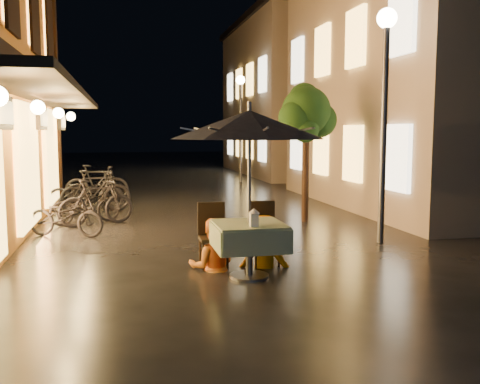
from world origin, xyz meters
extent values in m
plane|color=black|center=(0.00, 0.00, 0.00)|extent=(90.00, 90.00, 0.00)
cube|color=black|center=(-3.47, 4.00, 3.30)|extent=(0.12, 11.00, 0.35)
cube|color=black|center=(-2.90, 4.00, 2.75)|extent=(1.20, 10.50, 0.12)
cube|color=#FFBF50|center=(-3.44, 5.50, 4.60)|extent=(0.10, 0.90, 1.50)
cube|color=#FFBF50|center=(-3.44, 8.00, 4.60)|extent=(0.10, 0.90, 1.50)
cube|color=#FFBF50|center=(-3.44, 4.00, 1.40)|extent=(0.10, 2.20, 2.40)
cube|color=#FFBF50|center=(-3.44, 7.50, 1.40)|extent=(0.10, 2.20, 2.40)
cube|color=gray|center=(7.50, 6.50, 3.25)|extent=(7.00, 9.00, 6.50)
cube|color=#FFBF50|center=(3.95, 3.20, 1.50)|extent=(0.10, 1.00, 1.40)
cube|color=#FFBF50|center=(3.95, 3.20, 4.30)|extent=(0.10, 1.00, 1.40)
cube|color=#FFBF50|center=(3.95, 5.40, 1.50)|extent=(0.10, 1.00, 1.40)
cube|color=#FFBF50|center=(3.95, 5.40, 4.30)|extent=(0.10, 1.00, 1.40)
cube|color=#FFBF50|center=(3.95, 7.60, 1.50)|extent=(0.10, 1.00, 1.40)
cube|color=#FFBF50|center=(3.95, 7.60, 4.30)|extent=(0.10, 1.00, 1.40)
cube|color=#FFBF50|center=(3.95, 9.80, 1.50)|extent=(0.10, 1.00, 1.40)
cube|color=#FFBF50|center=(3.95, 9.80, 4.30)|extent=(0.10, 1.00, 1.40)
cube|color=gray|center=(7.50, 18.00, 3.50)|extent=(7.00, 10.00, 7.00)
cube|color=black|center=(7.50, 18.00, 7.15)|extent=(7.30, 10.30, 0.30)
cube|color=#FFBF50|center=(3.95, 14.20, 1.50)|extent=(0.10, 1.00, 1.40)
cube|color=#FFBF50|center=(3.95, 14.20, 4.30)|extent=(0.10, 1.00, 1.40)
cube|color=#FFBF50|center=(3.95, 16.40, 1.50)|extent=(0.10, 1.00, 1.40)
cube|color=#FFBF50|center=(3.95, 16.40, 4.30)|extent=(0.10, 1.00, 1.40)
cube|color=#FFBF50|center=(3.95, 18.60, 1.50)|extent=(0.10, 1.00, 1.40)
cube|color=#FFBF50|center=(3.95, 18.60, 4.30)|extent=(0.10, 1.00, 1.40)
cube|color=#FFBF50|center=(3.95, 20.80, 1.50)|extent=(0.10, 1.00, 1.40)
cube|color=#FFBF50|center=(3.95, 20.80, 4.30)|extent=(0.10, 1.00, 1.40)
cylinder|color=black|center=(2.40, 4.50, 1.10)|extent=(0.16, 0.16, 2.20)
sphere|color=black|center=(2.40, 4.50, 2.50)|extent=(1.10, 1.10, 1.10)
sphere|color=black|center=(2.75, 4.60, 2.30)|extent=(0.80, 0.80, 0.80)
sphere|color=black|center=(2.10, 4.35, 2.35)|extent=(0.76, 0.76, 0.76)
sphere|color=black|center=(2.45, 4.80, 2.80)|extent=(0.70, 0.70, 0.70)
sphere|color=black|center=(2.30, 4.25, 2.10)|extent=(0.60, 0.60, 0.60)
cylinder|color=#59595E|center=(3.00, 2.00, 2.00)|extent=(0.12, 0.12, 4.00)
sphere|color=#FFEDBB|center=(3.00, 2.00, 4.05)|extent=(0.36, 0.36, 0.36)
cylinder|color=#59595E|center=(3.00, 14.00, 2.00)|extent=(0.12, 0.12, 4.00)
sphere|color=#FFEDBB|center=(3.00, 14.00, 4.05)|extent=(0.36, 0.36, 0.36)
cylinder|color=#59595E|center=(0.06, 0.21, 0.36)|extent=(0.10, 0.10, 0.72)
cylinder|color=#59595E|center=(0.06, 0.21, 0.02)|extent=(0.56, 0.56, 0.04)
cube|color=#2E572F|center=(0.06, 0.21, 0.75)|extent=(0.95, 0.95, 0.06)
cube|color=#2E572F|center=(0.54, 0.21, 0.58)|extent=(0.04, 0.95, 0.33)
cube|color=#2E572F|center=(-0.41, 0.21, 0.58)|extent=(0.04, 0.95, 0.33)
cube|color=#2E572F|center=(0.06, 0.68, 0.58)|extent=(0.95, 0.04, 0.33)
cube|color=#2E572F|center=(0.06, -0.27, 0.58)|extent=(0.95, 0.04, 0.33)
cylinder|color=#59595E|center=(0.06, 0.21, 1.15)|extent=(0.05, 0.05, 2.30)
cone|color=black|center=(0.06, 0.21, 2.15)|extent=(2.18, 2.18, 0.39)
cylinder|color=#59595E|center=(0.06, 0.21, 2.40)|extent=(0.06, 0.06, 0.12)
cube|color=black|center=(-0.34, 0.86, 0.45)|extent=(0.42, 0.42, 0.05)
cube|color=black|center=(-0.34, 1.05, 0.70)|extent=(0.42, 0.04, 0.55)
cylinder|color=black|center=(-0.52, 0.68, 0.21)|extent=(0.04, 0.04, 0.43)
cylinder|color=black|center=(-0.16, 0.68, 0.21)|extent=(0.04, 0.04, 0.43)
cylinder|color=black|center=(-0.52, 1.04, 0.21)|extent=(0.04, 0.04, 0.43)
cylinder|color=black|center=(-0.16, 1.04, 0.21)|extent=(0.04, 0.04, 0.43)
cube|color=black|center=(0.46, 0.86, 0.45)|extent=(0.42, 0.42, 0.05)
cube|color=black|center=(0.46, 1.05, 0.70)|extent=(0.42, 0.04, 0.55)
cylinder|color=black|center=(0.28, 0.68, 0.21)|extent=(0.04, 0.04, 0.43)
cylinder|color=black|center=(0.64, 0.68, 0.21)|extent=(0.04, 0.04, 0.43)
cylinder|color=black|center=(0.28, 1.04, 0.21)|extent=(0.04, 0.04, 0.43)
cylinder|color=black|center=(0.64, 1.04, 0.21)|extent=(0.04, 0.04, 0.43)
cube|color=white|center=(0.06, -0.06, 0.87)|extent=(0.11, 0.11, 0.18)
cube|color=#FFD88C|center=(0.06, -0.06, 0.86)|extent=(0.07, 0.07, 0.12)
cone|color=white|center=(0.06, -0.06, 0.99)|extent=(0.16, 0.16, 0.07)
imported|color=orange|center=(-0.36, 0.81, 0.75)|extent=(0.80, 0.66, 1.49)
imported|color=#D37B00|center=(0.44, 0.78, 0.76)|extent=(1.09, 0.79, 1.52)
imported|color=black|center=(-2.75, 3.81, 0.41)|extent=(1.65, 1.11, 0.82)
imported|color=black|center=(-2.23, 4.98, 0.51)|extent=(1.74, 1.09, 1.01)
imported|color=black|center=(-2.48, 5.25, 0.42)|extent=(1.70, 1.14, 0.85)
imported|color=black|center=(-2.33, 7.04, 0.53)|extent=(1.84, 0.81, 1.07)
imported|color=black|center=(-2.58, 7.05, 0.50)|extent=(1.99, 0.97, 1.00)
imported|color=black|center=(-2.39, 8.99, 0.54)|extent=(1.83, 0.61, 1.09)
camera|label=1|loc=(-1.66, -6.96, 2.07)|focal=40.00mm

